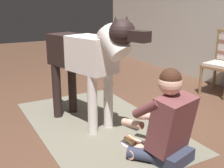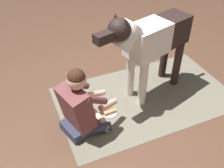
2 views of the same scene
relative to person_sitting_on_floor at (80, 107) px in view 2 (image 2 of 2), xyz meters
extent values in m
plane|color=brown|center=(-0.86, -0.40, -0.36)|extent=(15.03, 15.03, 0.00)
cube|color=#706B5A|center=(-0.97, -0.20, -0.35)|extent=(2.36, 1.41, 0.01)
cube|color=#31374B|center=(0.09, 0.03, -0.30)|extent=(0.33, 0.39, 0.12)
cylinder|color=#31374B|center=(-0.02, -0.17, -0.29)|extent=(0.37, 0.35, 0.11)
cylinder|color=beige|center=(-0.19, -0.14, -0.30)|extent=(0.21, 0.37, 0.09)
cylinder|color=#31374B|center=(-0.11, 0.13, -0.29)|extent=(0.41, 0.17, 0.11)
cylinder|color=beige|center=(-0.23, 0.02, -0.30)|extent=(0.17, 0.37, 0.09)
cube|color=brown|center=(0.05, 0.01, 0.02)|extent=(0.40, 0.47, 0.53)
cylinder|color=brown|center=(-0.05, -0.20, 0.16)|extent=(0.30, 0.16, 0.24)
cylinder|color=beige|center=(-0.25, -0.20, -0.06)|extent=(0.28, 0.11, 0.12)
cylinder|color=brown|center=(-0.15, 0.14, 0.16)|extent=(0.30, 0.16, 0.24)
cylinder|color=beige|center=(-0.32, 0.04, -0.06)|extent=(0.27, 0.18, 0.12)
sphere|color=beige|center=(0.01, 0.00, 0.38)|extent=(0.21, 0.21, 0.21)
sphere|color=#3F2316|center=(0.01, 0.00, 0.41)|extent=(0.19, 0.19, 0.19)
cylinder|color=white|center=(-0.88, -0.13, -0.03)|extent=(0.11, 0.11, 0.66)
cylinder|color=white|center=(-0.81, -0.36, -0.03)|extent=(0.11, 0.11, 0.66)
cylinder|color=black|center=(-1.52, -0.31, -0.03)|extent=(0.11, 0.11, 0.66)
cylinder|color=black|center=(-1.45, -0.54, -0.03)|extent=(0.11, 0.11, 0.66)
cube|color=white|center=(-0.98, -0.28, 0.50)|extent=(0.60, 0.47, 0.39)
cube|color=black|center=(-1.37, -0.39, 0.50)|extent=(0.53, 0.44, 0.37)
cylinder|color=white|center=(-0.64, -0.19, 0.66)|extent=(0.43, 0.34, 0.38)
sphere|color=black|center=(-0.54, -0.16, 0.77)|extent=(0.26, 0.26, 0.26)
cube|color=black|center=(-0.33, -0.10, 0.75)|extent=(0.22, 0.16, 0.10)
cone|color=black|center=(-0.57, -0.09, 0.87)|extent=(0.11, 0.11, 0.12)
cone|color=black|center=(-0.53, -0.23, 0.87)|extent=(0.11, 0.11, 0.12)
cylinder|color=black|center=(-1.60, -0.46, 0.46)|extent=(0.34, 0.14, 0.22)
cylinder|color=silver|center=(-0.40, -0.12, -0.35)|extent=(0.21, 0.21, 0.01)
cylinder|color=#E8BB78|center=(-0.40, -0.14, -0.32)|extent=(0.16, 0.06, 0.05)
cylinder|color=#E8BB78|center=(-0.40, -0.09, -0.32)|extent=(0.16, 0.06, 0.05)
cylinder|color=#A6483A|center=(-0.40, -0.12, -0.31)|extent=(0.17, 0.05, 0.04)
camera|label=1|loc=(1.85, -1.58, 1.07)|focal=46.18mm
camera|label=2|loc=(0.52, 2.12, 2.03)|focal=41.99mm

